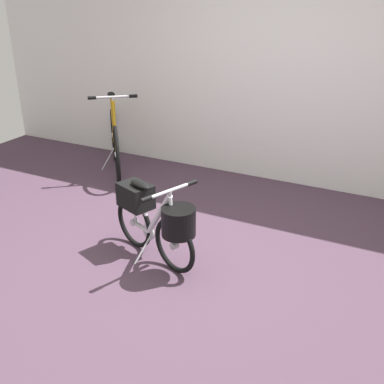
% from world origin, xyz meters
% --- Properties ---
extents(ground_plane, '(7.83, 7.83, 0.00)m').
position_xyz_m(ground_plane, '(0.00, 0.00, 0.00)').
color(ground_plane, '#473342').
extents(back_wall, '(7.83, 0.10, 2.61)m').
position_xyz_m(back_wall, '(0.00, 2.22, 1.31)').
color(back_wall, white).
rests_on(back_wall, ground_plane).
extents(folding_bike_foreground, '(0.93, 0.55, 0.70)m').
position_xyz_m(folding_bike_foreground, '(-0.35, 0.09, 0.38)').
color(folding_bike_foreground, black).
rests_on(folding_bike_foreground, ground_plane).
extents(display_bike_left, '(0.91, 1.14, 0.99)m').
position_xyz_m(display_bike_left, '(-1.83, 1.61, 0.37)').
color(display_bike_left, black).
rests_on(display_bike_left, ground_plane).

